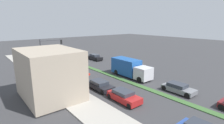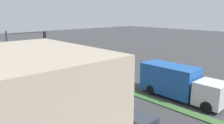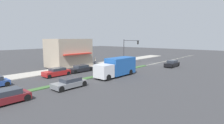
{
  "view_description": "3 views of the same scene",
  "coord_description": "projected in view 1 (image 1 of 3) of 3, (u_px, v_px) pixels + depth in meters",
  "views": [
    {
      "loc": [
        17.81,
        36.07,
        8.91
      ],
      "look_at": [
        -1.56,
        12.27,
        1.88
      ],
      "focal_mm": 28.0,
      "sensor_mm": 36.0,
      "label": 1
    },
    {
      "loc": [
        14.78,
        25.88,
        7.53
      ],
      "look_at": [
        -0.86,
        8.88,
        2.31
      ],
      "focal_mm": 35.0,
      "sensor_mm": 36.0,
      "label": 2
    },
    {
      "loc": [
        -19.67,
        36.96,
        5.92
      ],
      "look_at": [
        1.31,
        13.4,
        1.66
      ],
      "focal_mm": 28.0,
      "sensor_mm": 36.0,
      "label": 3
    }
  ],
  "objects": [
    {
      "name": "ground_plane",
      "position": [
        128.0,
        82.0,
        26.61
      ],
      "size": [
        160.0,
        160.0,
        0.0
      ],
      "primitive_type": "plane",
      "color": "#38383A"
    },
    {
      "name": "sidewalk_right",
      "position": [
        76.0,
        99.0,
        20.68
      ],
      "size": [
        4.0,
        73.0,
        0.12
      ],
      "primitive_type": "cube",
      "color": "#A8A399",
      "rests_on": "ground"
    },
    {
      "name": "median_strip",
      "position": [
        183.0,
        102.0,
        19.8
      ],
      "size": [
        0.9,
        46.0,
        0.1
      ],
      "primitive_type": "cube",
      "color": "#3D6633",
      "rests_on": "ground"
    },
    {
      "name": "lane_marking_center",
      "position": [
        73.0,
        62.0,
        40.21
      ],
      "size": [
        0.16,
        60.0,
        0.01
      ],
      "primitive_type": "cube",
      "color": "beige",
      "rests_on": "ground"
    },
    {
      "name": "building_corner_store",
      "position": [
        49.0,
        73.0,
        20.64
      ],
      "size": [
        6.6,
        8.05,
        5.72
      ],
      "color": "tan",
      "rests_on": "sidewalk_right"
    },
    {
      "name": "traffic_signal_main",
      "position": [
        48.0,
        48.0,
        34.16
      ],
      "size": [
        4.59,
        0.34,
        5.6
      ],
      "color": "#333338",
      "rests_on": "sidewalk_right"
    },
    {
      "name": "pedestrian",
      "position": [
        53.0,
        76.0,
        26.49
      ],
      "size": [
        0.34,
        0.34,
        1.59
      ],
      "color": "#282D42",
      "rests_on": "sidewalk_right"
    },
    {
      "name": "warning_aframe_sign",
      "position": [
        48.0,
        64.0,
        36.13
      ],
      "size": [
        0.45,
        0.53,
        0.84
      ],
      "color": "yellow",
      "rests_on": "ground"
    },
    {
      "name": "delivery_truck",
      "position": [
        130.0,
        68.0,
        29.01
      ],
      "size": [
        2.44,
        7.5,
        2.87
      ],
      "color": "silver",
      "rests_on": "ground"
    },
    {
      "name": "suv_black",
      "position": [
        95.0,
        57.0,
        41.98
      ],
      "size": [
        1.73,
        4.16,
        1.36
      ],
      "color": "black",
      "rests_on": "ground"
    },
    {
      "name": "suv_grey",
      "position": [
        178.0,
        88.0,
        22.51
      ],
      "size": [
        1.83,
        4.14,
        1.21
      ],
      "color": "slate",
      "rests_on": "ground"
    },
    {
      "name": "hatchback_red",
      "position": [
        124.0,
        96.0,
        19.99
      ],
      "size": [
        1.85,
        4.14,
        1.28
      ],
      "color": "#AD1E1E",
      "rests_on": "ground"
    },
    {
      "name": "sedan_dark",
      "position": [
        100.0,
        85.0,
        23.6
      ],
      "size": [
        1.87,
        4.25,
        1.19
      ],
      "color": "black",
      "rests_on": "ground"
    }
  ]
}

